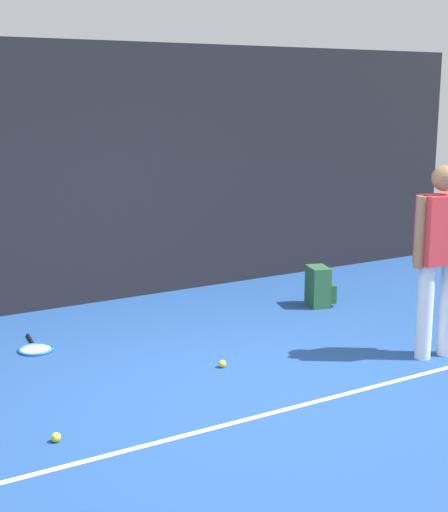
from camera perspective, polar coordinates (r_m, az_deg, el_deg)
name	(u,v)px	position (r m, az deg, el deg)	size (l,w,h in m)	color
ground_plane	(249,388)	(5.99, 1.97, -10.10)	(12.00, 12.00, 0.00)	#234C93
back_fence	(104,175)	(8.27, -9.21, 6.20)	(10.00, 0.10, 2.84)	black
court_line	(284,410)	(5.62, 4.67, -11.69)	(9.00, 0.05, 0.00)	white
tennis_player	(440,250)	(6.67, 16.27, 0.43)	(0.53, 0.27, 1.70)	white
tennis_racket	(36,348)	(7.04, -14.29, -6.89)	(0.36, 0.63, 0.03)	black
backpack	(319,287)	(8.20, 7.34, -2.38)	(0.34, 0.35, 0.44)	#2D6038
tennis_ball_near_player	(56,437)	(5.25, -12.78, -13.43)	(0.07, 0.07, 0.07)	#CCE033
tennis_ball_by_fence	(222,364)	(6.40, -0.13, -8.28)	(0.07, 0.07, 0.07)	#CCE033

